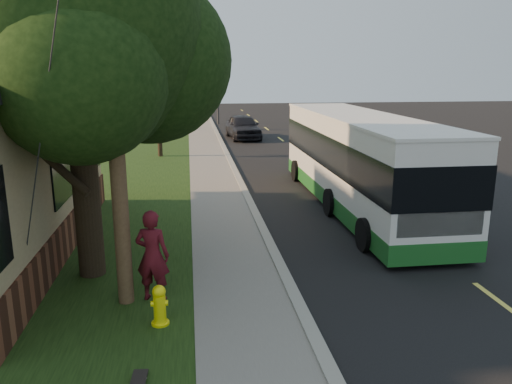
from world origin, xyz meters
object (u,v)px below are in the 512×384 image
leafy_tree (76,34)px  fire_hydrant (160,305)px  bare_tree_near (159,116)px  distant_car (243,127)px  skateboarder (152,256)px  transit_bus (358,159)px  traffic_signal (218,86)px  utility_pole (110,60)px  bare_tree_far (174,103)px

leafy_tree → fire_hydrant: bearing=-59.3°
bare_tree_near → distant_car: bare_tree_near is taller
skateboarder → transit_bus: bearing=-118.8°
traffic_signal → skateboarder: bearing=-95.7°
distant_car → utility_pole: bearing=-106.1°
bare_tree_near → traffic_signal: size_ratio=0.78×
leafy_tree → skateboarder: size_ratio=4.28×
bare_tree_far → traffic_signal: size_ratio=0.73×
fire_hydrant → bare_tree_far: (-0.40, 30.00, 1.57)m
leafy_tree → bare_tree_far: leafy_tree is taller
leafy_tree → skateboarder: bearing=-49.1°
bare_tree_near → traffic_signal: (4.00, 16.00, 1.01)m
fire_hydrant → bare_tree_near: 18.10m
fire_hydrant → traffic_signal: bearing=84.8°
leafy_tree → bare_tree_near: (0.67, 15.35, -3.02)m
utility_pole → transit_bus: utility_pole is taller
bare_tree_far → traffic_signal: 5.44m
bare_tree_near → fire_hydrant: bearing=-87.1°
bare_tree_near → traffic_signal: 16.52m
bare_tree_near → bare_tree_far: size_ratio=1.07×
utility_pole → bare_tree_far: 29.13m
bare_tree_far → leafy_tree: bearing=-92.5°
skateboarder → distant_car: (4.34, 23.65, -0.19)m
traffic_signal → skateboarder: (-3.26, -32.98, -2.18)m
skateboarder → bare_tree_near: bearing=-71.6°
bare_tree_near → transit_bus: (7.00, -10.67, -0.52)m
distant_car → traffic_signal: bearing=92.2°
utility_pole → bare_tree_far: bearing=89.4°
bare_tree_near → distant_car: (5.07, 6.68, -1.35)m
leafy_tree → traffic_signal: 31.76m
utility_pole → bare_tree_near: bearing=90.7°
skateboarder → distant_car: size_ratio=0.39×
transit_bus → distant_car: 17.47m
fire_hydrant → bare_tree_near: size_ratio=0.17×
bare_tree_far → skateboarder: size_ratio=2.21×
fire_hydrant → transit_bus: (6.10, 7.33, 1.19)m
transit_bus → bare_tree_near: bearing=123.3°
fire_hydrant → transit_bus: 9.62m
skateboarder → distant_car: 24.05m
leafy_tree → transit_bus: 9.66m
leafy_tree → distant_car: bearing=75.4°
utility_pole → bare_tree_near: utility_pole is taller
traffic_signal → skateboarder: 33.21m
bare_tree_far → traffic_signal: traffic_signal is taller
utility_pole → skateboarder: bearing=3.0°
transit_bus → leafy_tree: bearing=-148.6°
bare_tree_near → transit_bus: size_ratio=0.38×
fire_hydrant → utility_pole: size_ratio=0.08×
fire_hydrant → leafy_tree: (-1.57, 2.65, 4.73)m
bare_tree_far → utility_pole: bearing=-90.6°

